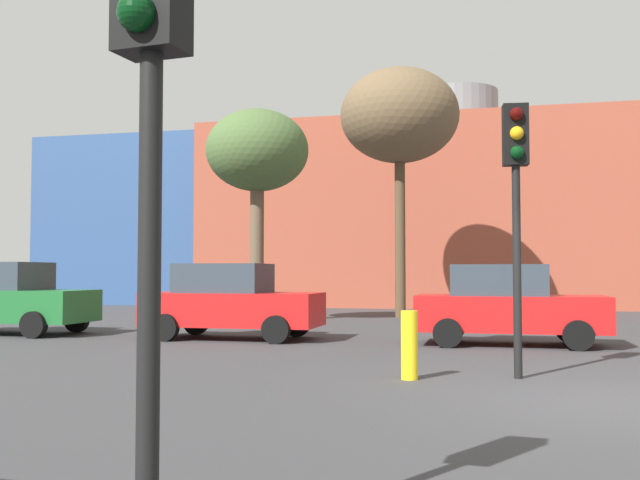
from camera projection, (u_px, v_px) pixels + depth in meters
ground_plane at (619, 402)px, 8.50m from camera, size 200.00×200.00×0.00m
building_backdrop at (457, 218)px, 35.19m from camera, size 40.57×10.45×10.36m
parked_car_0 at (7, 298)px, 18.01m from camera, size 4.12×2.02×1.78m
parked_car_1 at (231, 301)px, 16.67m from camera, size 4.00×1.96×1.73m
parked_car_2 at (507, 305)px, 15.27m from camera, size 3.92×1.92×1.70m
traffic_light_near_left at (149, 60)px, 3.74m from camera, size 0.39×0.38×3.57m
traffic_light_island at (516, 176)px, 10.53m from camera, size 0.38×0.38×3.99m
bare_tree_0 at (257, 153)px, 22.23m from camera, size 3.16×3.16×6.56m
bare_tree_1 at (400, 117)px, 24.81m from camera, size 4.07×4.07×8.55m
bollard_yellow_2 at (409, 345)px, 10.34m from camera, size 0.24×0.24×0.98m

